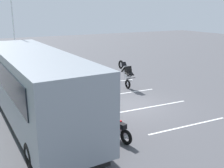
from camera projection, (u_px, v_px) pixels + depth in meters
name	position (u px, v px, depth m)	size (l,w,h in m)	color
ground_plane	(131.00, 106.00, 14.29)	(80.00, 80.00, 0.00)	#4C4C51
tour_bus	(35.00, 89.00, 11.66)	(10.03, 2.92, 3.25)	#8C939E
spectator_far_left	(106.00, 101.00, 11.92)	(0.58, 0.37, 1.75)	black
spectator_left	(95.00, 97.00, 12.64)	(0.57, 0.38, 1.66)	#473823
spectator_centre	(88.00, 89.00, 13.61)	(0.58, 0.33, 1.78)	black
parked_motorcycle_silver	(113.00, 127.00, 10.63)	(2.02, 0.74, 0.99)	black
stunt_motorcycle	(126.00, 72.00, 17.36)	(1.94, 0.58, 1.83)	black
flagpole	(15.00, 38.00, 17.30)	(0.78, 0.36, 6.47)	silver
bay_line_a	(188.00, 126.00, 11.88)	(0.29, 4.21, 0.01)	white
bay_line_b	(152.00, 107.00, 14.20)	(0.29, 4.29, 0.01)	white
bay_line_c	(126.00, 93.00, 16.51)	(0.28, 3.90, 0.01)	white
bay_line_d	(106.00, 83.00, 18.83)	(0.29, 4.30, 0.01)	white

